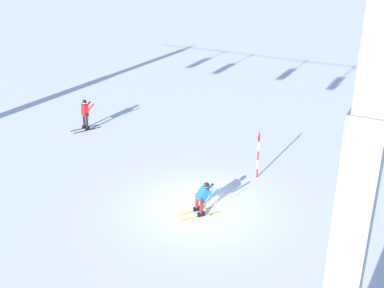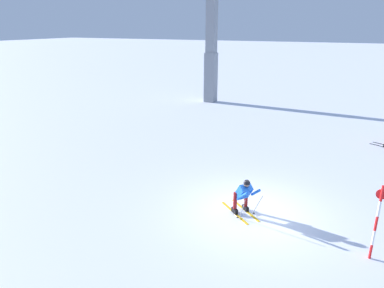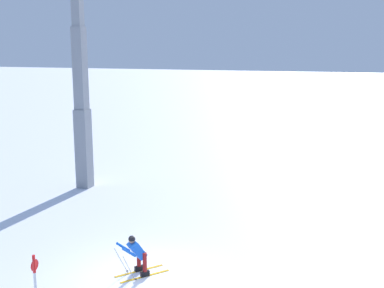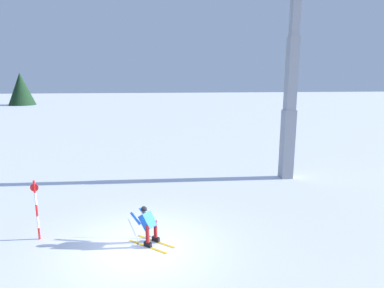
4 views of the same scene
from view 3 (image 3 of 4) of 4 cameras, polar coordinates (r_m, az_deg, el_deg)
name	(u,v)px [view 3 (image 3 of 4)]	position (r m, az deg, el deg)	size (l,w,h in m)	color
ground_plane	(142,280)	(15.48, -5.83, -15.57)	(260.00, 260.00, 0.00)	white
skier_carving_main	(137,252)	(15.47, -6.50, -12.53)	(1.50, 1.62, 1.46)	yellow
lift_tower_near	(81,82)	(24.40, -12.92, 7.06)	(0.66, 2.94, 12.47)	gray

